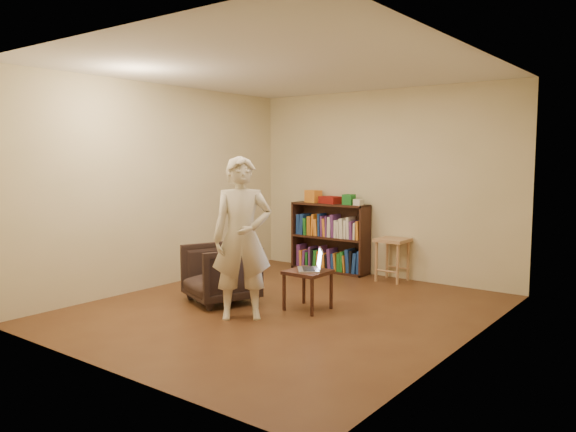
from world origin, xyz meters
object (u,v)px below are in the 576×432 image
Objects in this scene: armchair at (221,273)px; bookshelf at (330,241)px; person at (242,238)px; side_table at (308,277)px; laptop at (313,265)px; stool at (392,247)px.

bookshelf is at bearing 110.80° from armchair.
person reaches higher than bookshelf.
side_table is 0.26× the size of person.
person reaches higher than laptop.
person reaches higher than stool.
bookshelf is at bearing 59.98° from person.
armchair is 1.12m from laptop.
person is (-0.44, -2.54, 0.37)m from stool.
bookshelf is at bearing 176.47° from stool.
side_table is at bearing -63.73° from bookshelf.
laptop is (1.00, -1.90, 0.06)m from bookshelf.
side_table is (1.00, 0.34, 0.03)m from armchair.
armchair is 1.81× the size of laptop.
laptop is (1.04, 0.37, 0.16)m from armchair.
person is (0.60, -2.61, 0.40)m from bookshelf.
side_table is at bearing 19.07° from person.
stool is 1.33× the size of side_table.
armchair is at bearing -115.99° from stool.
side_table is at bearing -92.50° from stool.
stool is 1.88m from side_table.
bookshelf is 2.93× the size of laptop.
person reaches higher than side_table.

